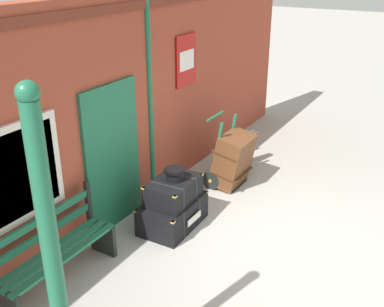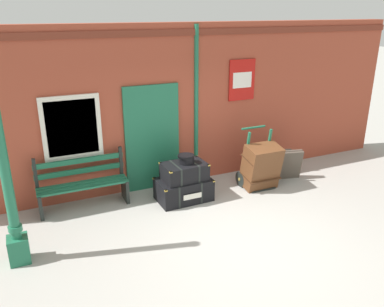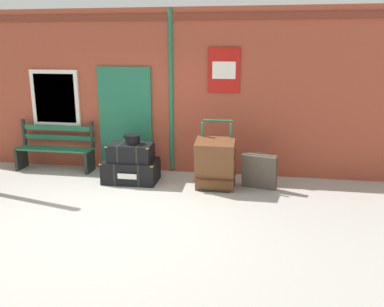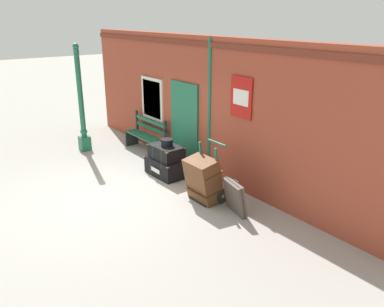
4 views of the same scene
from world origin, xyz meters
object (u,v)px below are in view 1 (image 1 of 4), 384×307
(steamer_trunk_middle, at_px, (173,190))
(porters_trolley, at_px, (223,168))
(platform_bench, at_px, (55,252))
(large_brown_trunk, at_px, (233,160))
(steamer_trunk_base, at_px, (173,213))
(round_hatbox, at_px, (175,173))
(suitcase_umber, at_px, (242,150))

(steamer_trunk_middle, relative_size, porters_trolley, 0.69)
(platform_bench, bearing_deg, large_brown_trunk, -11.11)
(steamer_trunk_base, height_order, large_brown_trunk, large_brown_trunk)
(steamer_trunk_middle, relative_size, round_hatbox, 2.70)
(steamer_trunk_base, xyz_separation_m, porters_trolley, (1.61, -0.00, 0.06))
(steamer_trunk_base, xyz_separation_m, steamer_trunk_middle, (0.01, -0.01, 0.37))
(steamer_trunk_middle, xyz_separation_m, large_brown_trunk, (1.60, -0.16, -0.11))
(steamer_trunk_middle, bearing_deg, suitcase_umber, 0.23)
(steamer_trunk_base, height_order, porters_trolley, porters_trolley)
(steamer_trunk_base, relative_size, round_hatbox, 3.34)
(platform_bench, distance_m, steamer_trunk_middle, 1.87)
(steamer_trunk_middle, bearing_deg, platform_bench, 164.23)
(steamer_trunk_base, height_order, round_hatbox, round_hatbox)
(steamer_trunk_middle, xyz_separation_m, suitcase_umber, (2.37, 0.01, -0.25))
(porters_trolley, bearing_deg, round_hatbox, -179.35)
(steamer_trunk_base, height_order, suitcase_umber, suitcase_umber)
(suitcase_umber, bearing_deg, round_hatbox, -179.60)
(platform_bench, xyz_separation_m, large_brown_trunk, (3.39, -0.67, 0.03))
(porters_trolley, xyz_separation_m, large_brown_trunk, (0.00, -0.17, 0.20))
(steamer_trunk_base, distance_m, large_brown_trunk, 1.64)
(platform_bench, relative_size, suitcase_umber, 2.38)
(round_hatbox, height_order, porters_trolley, porters_trolley)
(platform_bench, bearing_deg, round_hatbox, -15.65)
(large_brown_trunk, distance_m, suitcase_umber, 0.80)
(platform_bench, relative_size, large_brown_trunk, 1.69)
(platform_bench, xyz_separation_m, porters_trolley, (3.39, -0.50, -0.17))
(steamer_trunk_middle, xyz_separation_m, round_hatbox, (0.04, -0.01, 0.26))
(large_brown_trunk, bearing_deg, platform_bench, 168.89)
(round_hatbox, relative_size, suitcase_umber, 0.46)
(platform_bench, relative_size, round_hatbox, 5.21)
(large_brown_trunk, relative_size, suitcase_umber, 1.41)
(large_brown_trunk, bearing_deg, suitcase_umber, 12.41)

